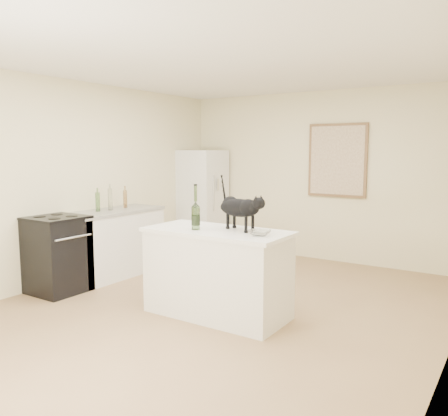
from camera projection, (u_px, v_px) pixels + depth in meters
floor at (220, 307)px, 5.01m from camera, size 5.50×5.50×0.00m
ceiling at (220, 62)px, 4.69m from camera, size 5.50×5.50×0.00m
wall_back at (319, 176)px, 7.13m from camera, size 4.50×0.00×4.50m
wall_left at (79, 181)px, 6.08m from camera, size 0.00×5.50×5.50m
island_base at (217, 275)px, 4.74m from camera, size 1.44×0.67×0.86m
island_top at (217, 232)px, 4.68m from camera, size 1.50×0.70×0.04m
left_cabinets at (114, 244)px, 6.27m from camera, size 0.60×1.40×0.86m
left_countertop at (113, 211)px, 6.21m from camera, size 0.62×1.44×0.04m
stove at (57, 255)px, 5.52m from camera, size 0.60×0.60×0.90m
fridge at (202, 200)px, 7.92m from camera, size 0.68×0.68×1.70m
artwork_frame at (337, 160)px, 6.91m from camera, size 0.90×0.03×1.10m
artwork_canvas at (337, 160)px, 6.90m from camera, size 0.82×0.00×1.02m
black_cat at (239, 210)px, 4.62m from camera, size 0.61×0.36×0.41m
wine_bottle at (196, 210)px, 4.66m from camera, size 0.11×0.11×0.41m
glass_bowl at (260, 233)px, 4.34m from camera, size 0.28×0.28×0.05m
fridge_paper at (218, 185)px, 7.69m from camera, size 0.05×0.15×0.20m
counter_bottle_cluster at (111, 200)px, 6.21m from camera, size 0.09×0.54×0.29m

